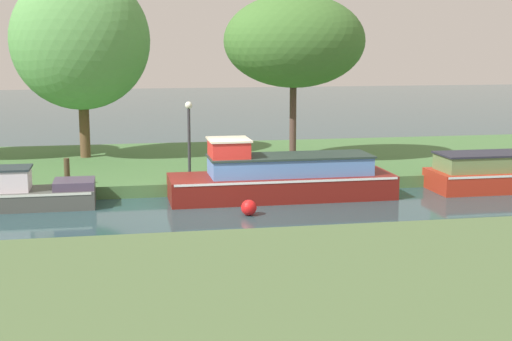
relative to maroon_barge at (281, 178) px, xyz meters
name	(u,v)px	position (x,y,z in m)	size (l,w,h in m)	color
ground_plane	(215,209)	(-2.23, -1.20, -0.65)	(120.00, 120.00, 0.00)	#29484E
riverbank_far	(191,165)	(-2.23, 5.80, -0.45)	(72.00, 10.00, 0.40)	#48743E
riverbank_near	(284,310)	(-2.23, -10.20, -0.45)	(72.00, 10.00, 0.40)	#516B40
maroon_barge	(281,178)	(0.00, 0.00, 0.00)	(7.01, 2.12, 1.92)	maroon
red_cruiser	(498,173)	(7.39, 0.00, -0.10)	(4.76, 1.95, 1.24)	#AE2C1A
willow_tree_centre	(80,41)	(-6.23, 6.57, 4.25)	(5.18, 4.37, 7.10)	brown
willow_tree_right	(295,41)	(1.46, 4.29, 4.23)	(5.21, 4.07, 6.18)	#503831
lamp_post	(189,129)	(-2.65, 2.12, 1.36)	(0.24, 0.24, 2.51)	#333338
mooring_post_far	(67,172)	(-6.57, 1.19, 0.19)	(0.18, 0.18, 0.87)	#483D25
channel_buoy	(249,208)	(-1.41, -2.17, -0.42)	(0.45, 0.45, 0.45)	red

